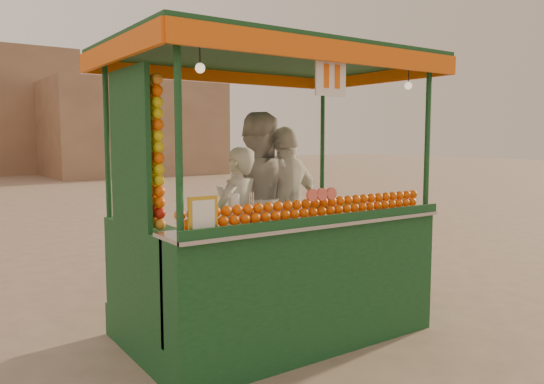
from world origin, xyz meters
TOP-DOWN VIEW (x-y plane):
  - ground at (0.00, 0.00)m, footprint 90.00×90.00m
  - building_right at (7.00, 24.00)m, footprint 9.00×6.00m
  - juice_cart at (-0.47, -0.34)m, footprint 3.14×2.03m
  - vendor_left at (-0.63, 0.04)m, footprint 0.67×0.56m
  - vendor_middle at (-0.24, 0.29)m, footprint 1.19×1.19m
  - vendor_right at (0.08, 0.16)m, footprint 1.12×0.65m

SIDE VIEW (x-z plane):
  - ground at x=0.00m, z-range 0.00..0.00m
  - juice_cart at x=-0.47m, z-range -0.50..2.35m
  - vendor_left at x=-0.63m, z-range 0.33..1.91m
  - vendor_right at x=0.08m, z-range 0.33..2.13m
  - vendor_middle at x=-0.24m, z-range 0.33..2.28m
  - building_right at x=7.00m, z-range 0.00..5.00m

